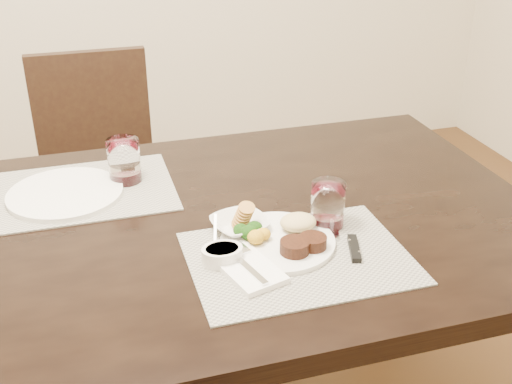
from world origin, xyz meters
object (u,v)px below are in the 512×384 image
object	(u,v)px
dinner_plate	(283,238)
far_plate	(65,193)
cracker_bowl	(240,224)
steak_knife	(349,242)
wine_glass_near	(328,206)
chair_far	(99,165)

from	to	relation	value
dinner_plate	far_plate	bearing A→B (deg)	127.78
cracker_bowl	dinner_plate	bearing A→B (deg)	-46.45
dinner_plate	steak_knife	size ratio (longest dim) A/B	1.08
dinner_plate	far_plate	world-z (taller)	dinner_plate
wine_glass_near	steak_knife	bearing A→B (deg)	-81.70
chair_far	dinner_plate	size ratio (longest dim) A/B	3.59
chair_far	cracker_bowl	size ratio (longest dim) A/B	6.05
chair_far	dinner_plate	distance (m)	1.17
cracker_bowl	wine_glass_near	size ratio (longest dim) A/B	1.41
far_plate	chair_far	bearing A→B (deg)	81.25
far_plate	wine_glass_near	bearing A→B (deg)	-29.34
cracker_bowl	far_plate	bearing A→B (deg)	141.94
steak_knife	wine_glass_near	xyz separation A→B (m)	(-0.01, 0.09, 0.04)
steak_knife	far_plate	bearing A→B (deg)	162.62
steak_knife	wine_glass_near	bearing A→B (deg)	116.27
cracker_bowl	far_plate	distance (m)	0.47
steak_knife	wine_glass_near	world-z (taller)	wine_glass_near
dinner_plate	wine_glass_near	world-z (taller)	wine_glass_near
steak_knife	cracker_bowl	world-z (taller)	cracker_bowl
chair_far	cracker_bowl	xyz separation A→B (m)	(0.26, -1.01, 0.27)
steak_knife	far_plate	distance (m)	0.72
dinner_plate	wine_glass_near	distance (m)	0.14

